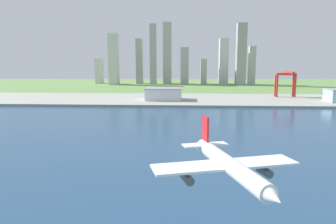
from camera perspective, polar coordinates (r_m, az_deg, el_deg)
name	(u,v)px	position (r m, az deg, el deg)	size (l,w,h in m)	color
ground_plane	(162,130)	(234.55, -1.07, -3.21)	(2400.00, 2400.00, 0.00)	#618948
water_bay	(154,152)	(176.50, -2.52, -7.22)	(840.00, 360.00, 0.15)	navy
industrial_pier	(173,99)	(421.83, 0.83, 2.33)	(840.00, 140.00, 2.50)	#999C91
airplane_landing	(229,165)	(69.70, 10.95, -9.46)	(33.17, 36.39, 11.63)	white
port_crane_red	(286,78)	(466.93, 20.59, 5.78)	(26.89, 42.35, 35.79)	#B72D23
warehouse_main	(164,94)	(405.40, -0.77, 3.33)	(46.01, 38.05, 15.27)	silver
distant_skyline	(178,60)	(750.05, 1.90, 9.42)	(381.27, 75.89, 146.02)	#B1B1B7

